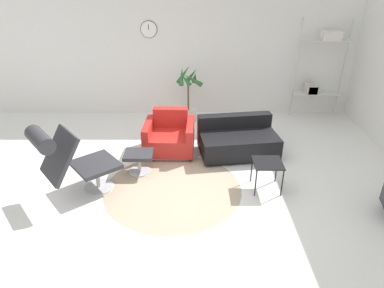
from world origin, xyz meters
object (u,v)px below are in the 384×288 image
(armchair_red, at_px, (169,137))
(potted_plant, at_px, (187,99))
(side_table, at_px, (267,165))
(shelf_unit, at_px, (319,67))
(lounge_chair, at_px, (66,155))
(couch_low, at_px, (237,141))
(ottoman, at_px, (138,158))

(armchair_red, xyz_separation_m, potted_plant, (0.32, 1.36, 0.24))
(side_table, height_order, shelf_unit, shelf_unit)
(lounge_chair, height_order, couch_low, lounge_chair)
(potted_plant, distance_m, shelf_unit, 2.83)
(armchair_red, distance_m, couch_low, 1.20)
(side_table, bearing_deg, couch_low, 105.14)
(lounge_chair, bearing_deg, armchair_red, 98.12)
(side_table, bearing_deg, potted_plant, 114.73)
(lounge_chair, bearing_deg, couch_low, 78.50)
(side_table, distance_m, potted_plant, 2.82)
(side_table, xyz_separation_m, potted_plant, (-1.18, 2.56, 0.11))
(side_table, distance_m, shelf_unit, 3.29)
(ottoman, distance_m, couch_low, 1.77)
(lounge_chair, height_order, side_table, lounge_chair)
(lounge_chair, relative_size, potted_plant, 1.01)
(couch_low, bearing_deg, side_table, 97.15)
(couch_low, xyz_separation_m, potted_plant, (-0.88, 1.46, 0.26))
(armchair_red, height_order, couch_low, armchair_red)
(couch_low, relative_size, shelf_unit, 0.68)
(side_table, bearing_deg, ottoman, 166.38)
(potted_plant, bearing_deg, side_table, -65.27)
(ottoman, height_order, shelf_unit, shelf_unit)
(ottoman, height_order, potted_plant, potted_plant)
(ottoman, distance_m, shelf_unit, 4.31)
(ottoman, distance_m, armchair_red, 0.86)
(shelf_unit, bearing_deg, couch_low, -138.08)
(couch_low, bearing_deg, potted_plant, -66.83)
(potted_plant, bearing_deg, couch_low, -58.83)
(lounge_chair, xyz_separation_m, couch_low, (2.50, 1.33, -0.44))
(couch_low, xyz_separation_m, side_table, (0.30, -1.11, 0.16))
(potted_plant, bearing_deg, ottoman, -110.29)
(armchair_red, bearing_deg, ottoman, 60.37)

